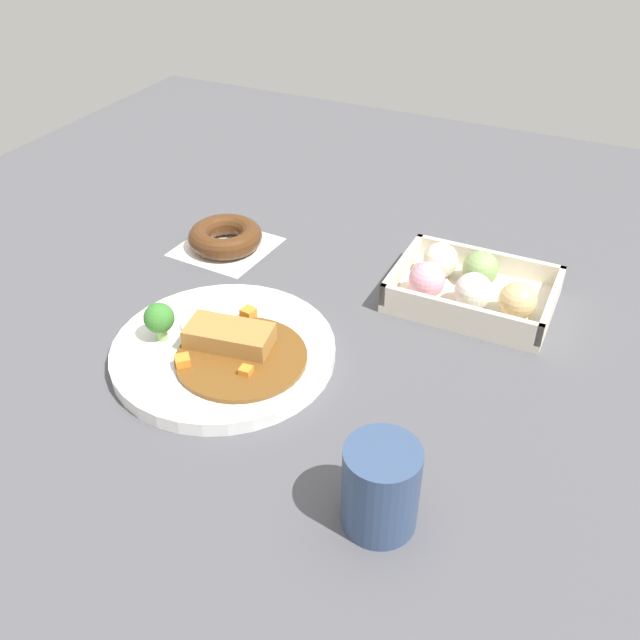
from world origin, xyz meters
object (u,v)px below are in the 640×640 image
object	(u,v)px
curry_plate	(223,349)
coffee_mug	(381,487)
donut_box	(470,287)
chocolate_ring_donut	(225,237)

from	to	relation	value
curry_plate	coffee_mug	size ratio (longest dim) A/B	2.97
curry_plate	coffee_mug	xyz separation A→B (m)	(0.26, -0.14, 0.03)
curry_plate	donut_box	distance (m)	0.34
curry_plate	donut_box	size ratio (longest dim) A/B	1.28
curry_plate	chocolate_ring_donut	size ratio (longest dim) A/B	1.91
curry_plate	donut_box	bearing A→B (deg)	46.23
curry_plate	coffee_mug	bearing A→B (deg)	-28.93
donut_box	coffee_mug	world-z (taller)	coffee_mug
donut_box	chocolate_ring_donut	xyz separation A→B (m)	(-0.38, -0.01, -0.01)
chocolate_ring_donut	coffee_mug	bearing A→B (deg)	-43.11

